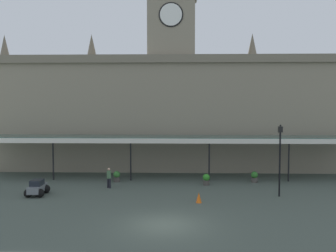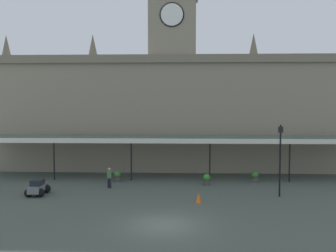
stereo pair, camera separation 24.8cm
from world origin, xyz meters
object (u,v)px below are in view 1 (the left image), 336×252
victorian_lamppost (280,152)px  planter_forecourt_centre (254,177)px  planter_near_kerb (206,179)px  car_grey_sedan (37,189)px  pedestrian_crossing_forecourt (109,177)px  traffic_cone (199,198)px  planter_by_canopy (117,176)px

victorian_lamppost → planter_forecourt_centre: (-0.86, 4.92, -2.83)m
victorian_lamppost → planter_near_kerb: (-5.19, 3.68, -2.83)m
car_grey_sedan → pedestrian_crossing_forecourt: (5.01, 2.50, 0.41)m
car_grey_sedan → traffic_cone: car_grey_sedan is taller
car_grey_sedan → planter_forecourt_centre: size_ratio=2.16×
planter_near_kerb → planter_forecourt_centre: same height
traffic_cone → planter_forecourt_centre: 8.65m
victorian_lamppost → planter_by_canopy: (-13.04, 4.75, -2.83)m
car_grey_sedan → planter_near_kerb: size_ratio=2.16×
planter_forecourt_centre → traffic_cone: bearing=-127.5°
car_grey_sedan → victorian_lamppost: bearing=0.5°
pedestrian_crossing_forecourt → planter_near_kerb: pedestrian_crossing_forecourt is taller
car_grey_sedan → planter_near_kerb: (13.10, 3.84, -0.01)m
traffic_cone → planter_forecourt_centre: size_ratio=0.77×
pedestrian_crossing_forecourt → planter_by_canopy: (0.24, 2.41, -0.42)m
pedestrian_crossing_forecourt → planter_by_canopy: bearing=84.4°
pedestrian_crossing_forecourt → traffic_cone: size_ratio=2.27×
victorian_lamppost → planter_by_canopy: victorian_lamppost is taller
planter_by_canopy → planter_forecourt_centre: (12.19, 0.17, 0.00)m
car_grey_sedan → pedestrian_crossing_forecourt: bearing=26.6°
car_grey_sedan → planter_by_canopy: car_grey_sedan is taller
traffic_cone → planter_near_kerb: bearing=80.5°
victorian_lamppost → traffic_cone: size_ratio=7.32×
planter_near_kerb → car_grey_sedan: bearing=-163.7°
victorian_lamppost → planter_forecourt_centre: 5.74m
victorian_lamppost → planter_near_kerb: bearing=144.7°
victorian_lamppost → pedestrian_crossing_forecourt: bearing=170.0°
pedestrian_crossing_forecourt → planter_forecourt_centre: pedestrian_crossing_forecourt is taller
planter_by_canopy → planter_near_kerb: same height
planter_near_kerb → victorian_lamppost: bearing=-35.3°
planter_by_canopy → traffic_cone: bearing=-44.0°
car_grey_sedan → planter_near_kerb: 13.65m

